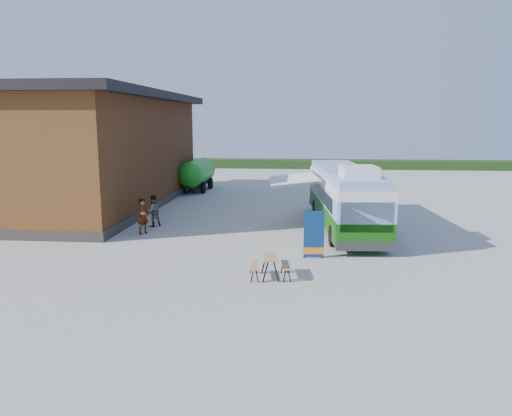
# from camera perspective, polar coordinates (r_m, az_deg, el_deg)

# --- Properties ---
(ground) EXTENTS (100.00, 100.00, 0.00)m
(ground) POSITION_cam_1_polar(r_m,az_deg,el_deg) (22.98, -1.89, -4.33)
(ground) COLOR #BCB7AD
(ground) RESTS_ON ground
(barn) EXTENTS (9.60, 21.20, 7.50)m
(barn) POSITION_cam_1_polar(r_m,az_deg,el_deg) (34.80, -17.29, 6.11)
(barn) COLOR brown
(barn) RESTS_ON ground
(hedge) EXTENTS (40.00, 3.00, 1.00)m
(hedge) POSITION_cam_1_polar(r_m,az_deg,el_deg) (60.53, 10.24, 4.95)
(hedge) COLOR #264419
(hedge) RESTS_ON ground
(bus) EXTENTS (3.47, 12.06, 3.66)m
(bus) POSITION_cam_1_polar(r_m,az_deg,el_deg) (26.75, 10.06, 1.38)
(bus) COLOR #1B6510
(bus) RESTS_ON ground
(awning) EXTENTS (2.87, 4.26, 0.51)m
(awning) POSITION_cam_1_polar(r_m,az_deg,el_deg) (26.49, 4.68, 3.43)
(awning) COLOR white
(awning) RESTS_ON ground
(banner) EXTENTS (0.87, 0.23, 2.00)m
(banner) POSITION_cam_1_polar(r_m,az_deg,el_deg) (20.88, 6.63, -3.54)
(banner) COLOR navy
(banner) RESTS_ON ground
(picnic_table) EXTENTS (1.56, 1.42, 0.81)m
(picnic_table) POSITION_cam_1_polar(r_m,az_deg,el_deg) (18.27, 1.61, -6.16)
(picnic_table) COLOR #AE7D52
(picnic_table) RESTS_ON ground
(person_a) EXTENTS (0.73, 0.79, 1.81)m
(person_a) POSITION_cam_1_polar(r_m,az_deg,el_deg) (25.80, -12.80, -0.92)
(person_a) COLOR #999999
(person_a) RESTS_ON ground
(person_b) EXTENTS (1.05, 1.03, 1.71)m
(person_b) POSITION_cam_1_polar(r_m,az_deg,el_deg) (27.48, -11.69, -0.33)
(person_b) COLOR #999999
(person_b) RESTS_ON ground
(slurry_tanker) EXTENTS (2.18, 6.88, 2.54)m
(slurry_tanker) POSITION_cam_1_polar(r_m,az_deg,el_deg) (40.91, -6.75, 4.02)
(slurry_tanker) COLOR #1B961C
(slurry_tanker) RESTS_ON ground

